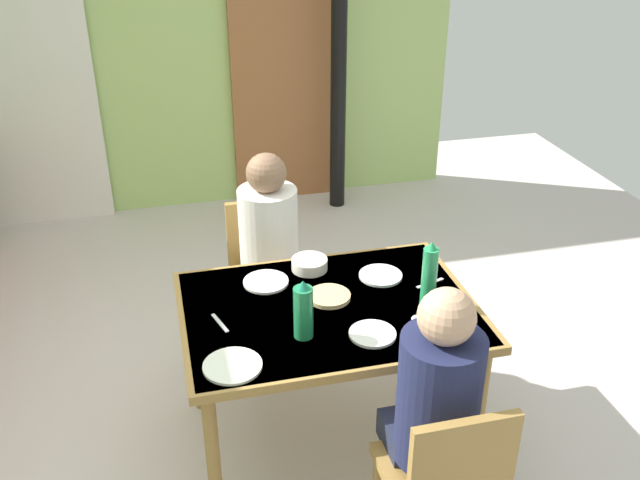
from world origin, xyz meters
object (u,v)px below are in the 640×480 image
at_px(dining_table, 328,322).
at_px(person_near_diner, 437,394).
at_px(chair_far_diner, 266,271).
at_px(water_bottle_green_far, 303,311).
at_px(water_bottle_green_near, 429,275).
at_px(serving_bowl_center, 309,264).
at_px(person_far_diner, 269,236).
at_px(chair_near_diner, 446,480).

height_order(dining_table, person_near_diner, person_near_diner).
bearing_deg(chair_far_diner, water_bottle_green_far, 89.26).
xyz_separation_m(water_bottle_green_near, serving_bowl_center, (-0.43, 0.42, -0.12)).
height_order(person_far_diner, serving_bowl_center, person_far_diner).
distance_m(dining_table, water_bottle_green_far, 0.31).
height_order(person_near_diner, water_bottle_green_far, person_near_diner).
height_order(chair_near_diner, water_bottle_green_far, water_bottle_green_far).
relative_size(water_bottle_green_far, serving_bowl_center, 1.53).
distance_m(water_bottle_green_near, water_bottle_green_far, 0.58).
bearing_deg(person_far_diner, water_bottle_green_far, 89.14).
bearing_deg(dining_table, water_bottle_green_far, -129.68).
height_order(chair_far_diner, water_bottle_green_far, water_bottle_green_far).
xyz_separation_m(person_near_diner, serving_bowl_center, (-0.23, 1.01, 0.00)).
xyz_separation_m(chair_near_diner, serving_bowl_center, (-0.23, 1.14, 0.29)).
height_order(chair_far_diner, water_bottle_green_near, water_bottle_green_near).
bearing_deg(serving_bowl_center, water_bottle_green_near, -44.29).
xyz_separation_m(chair_near_diner, person_near_diner, (0.00, 0.14, 0.28)).
xyz_separation_m(person_near_diner, water_bottle_green_near, (0.20, 0.59, 0.12)).
xyz_separation_m(chair_far_diner, person_near_diner, (0.36, -1.48, 0.28)).
distance_m(dining_table, person_near_diner, 0.72).
bearing_deg(chair_far_diner, water_bottle_green_near, 122.15).
xyz_separation_m(person_far_diner, water_bottle_green_near, (0.56, -0.75, 0.12)).
bearing_deg(person_near_diner, person_far_diner, 105.18).
bearing_deg(serving_bowl_center, chair_near_diner, -78.53).
bearing_deg(chair_near_diner, person_near_diner, 90.00).
relative_size(dining_table, water_bottle_green_near, 4.14).
bearing_deg(person_near_diner, dining_table, 108.63).
bearing_deg(water_bottle_green_far, chair_near_diner, -58.95).
bearing_deg(chair_near_diner, chair_far_diner, 102.71).
height_order(water_bottle_green_far, serving_bowl_center, water_bottle_green_far).
bearing_deg(water_bottle_green_far, serving_bowl_center, 74.27).
bearing_deg(water_bottle_green_far, chair_far_diner, 89.26).
bearing_deg(water_bottle_green_far, person_near_diner, -52.42).
relative_size(chair_far_diner, water_bottle_green_far, 3.35).
distance_m(person_near_diner, water_bottle_green_far, 0.63).
relative_size(chair_near_diner, water_bottle_green_far, 3.35).
height_order(water_bottle_green_near, water_bottle_green_far, water_bottle_green_near).
xyz_separation_m(dining_table, chair_far_diner, (-0.14, 0.81, -0.18)).
distance_m(chair_far_diner, person_far_diner, 0.31).
xyz_separation_m(chair_far_diner, serving_bowl_center, (0.13, -0.47, 0.29)).
relative_size(chair_near_diner, person_near_diner, 1.13).
relative_size(person_far_diner, water_bottle_green_far, 2.97).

